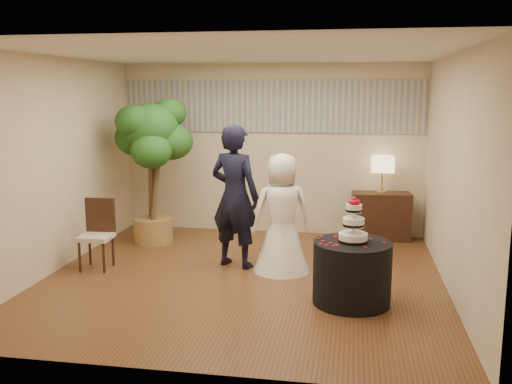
% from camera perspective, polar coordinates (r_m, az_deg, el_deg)
% --- Properties ---
extents(floor, '(5.00, 5.00, 0.00)m').
position_cam_1_polar(floor, '(7.35, -1.31, -8.61)').
color(floor, brown).
rests_on(floor, ground).
extents(ceiling, '(5.00, 5.00, 0.00)m').
position_cam_1_polar(ceiling, '(6.97, -1.40, 13.74)').
color(ceiling, white).
rests_on(ceiling, wall_back).
extents(wall_back, '(5.00, 0.06, 2.80)m').
position_cam_1_polar(wall_back, '(9.47, 1.54, 4.31)').
color(wall_back, beige).
rests_on(wall_back, ground).
extents(wall_front, '(5.00, 0.06, 2.80)m').
position_cam_1_polar(wall_front, '(4.63, -7.28, -1.94)').
color(wall_front, beige).
rests_on(wall_front, ground).
extents(wall_left, '(0.06, 5.00, 2.80)m').
position_cam_1_polar(wall_left, '(7.89, -19.49, 2.56)').
color(wall_left, beige).
rests_on(wall_left, ground).
extents(wall_right, '(0.06, 5.00, 2.80)m').
position_cam_1_polar(wall_right, '(7.00, 19.19, 1.67)').
color(wall_right, beige).
rests_on(wall_right, ground).
extents(mural_border, '(4.90, 0.02, 0.85)m').
position_cam_1_polar(mural_border, '(9.41, 1.55, 8.55)').
color(mural_border, '#99998F').
rests_on(mural_border, wall_back).
extents(groom, '(0.82, 0.66, 1.93)m').
position_cam_1_polar(groom, '(7.62, -2.13, -0.43)').
color(groom, black).
rests_on(groom, floor).
extents(bride, '(0.97, 0.95, 1.57)m').
position_cam_1_polar(bride, '(7.45, 2.60, -2.10)').
color(bride, white).
rests_on(bride, floor).
extents(cake_table, '(1.15, 1.15, 0.71)m').
position_cam_1_polar(cake_table, '(6.51, 9.58, -7.96)').
color(cake_table, black).
rests_on(cake_table, floor).
extents(wedding_cake, '(0.32, 0.32, 0.51)m').
position_cam_1_polar(wedding_cake, '(6.35, 9.74, -2.72)').
color(wedding_cake, white).
rests_on(wedding_cake, cake_table).
extents(console, '(0.94, 0.48, 0.76)m').
position_cam_1_polar(console, '(9.32, 12.37, -2.38)').
color(console, black).
rests_on(console, floor).
extents(table_lamp, '(0.34, 0.34, 0.58)m').
position_cam_1_polar(table_lamp, '(9.20, 12.53, 1.70)').
color(table_lamp, '#CBB586').
rests_on(table_lamp, console).
extents(ficus_tree, '(1.32, 1.32, 2.29)m').
position_cam_1_polar(ficus_tree, '(8.93, -10.43, 2.14)').
color(ficus_tree, '#22551B').
rests_on(ficus_tree, floor).
extents(side_chair, '(0.45, 0.47, 0.93)m').
position_cam_1_polar(side_chair, '(7.88, -15.73, -4.16)').
color(side_chair, black).
rests_on(side_chair, floor).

